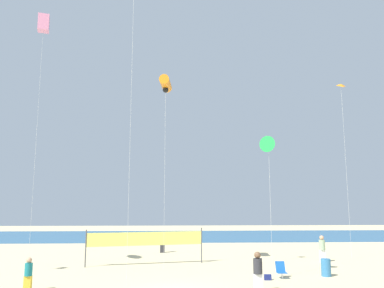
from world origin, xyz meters
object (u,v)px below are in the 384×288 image
object	(u,v)px
beachgoer_teal_shirt	(28,273)
kite_pink_box	(44,24)
kite_orange_diamond	(341,87)
beachgoer_charcoal_shirt	(258,271)
beachgoer_maroon_shirt	(162,241)
kite_orange_tube	(166,84)
trash_barrel	(326,268)
beachgoer_sage_shirt	(322,248)
beach_handbag	(268,277)
volleyball_net	(146,240)
kite_green_delta	(268,145)
folding_beach_chair	(281,269)

from	to	relation	value
beachgoer_teal_shirt	kite_pink_box	world-z (taller)	kite_pink_box
kite_orange_diamond	beachgoer_charcoal_shirt	bearing A→B (deg)	-131.37
beachgoer_maroon_shirt	kite_orange_tube	size ratio (longest dim) A/B	0.14
beachgoer_charcoal_shirt	trash_barrel	world-z (taller)	beachgoer_charcoal_shirt
beachgoer_sage_shirt	kite_pink_box	world-z (taller)	kite_pink_box
beachgoer_maroon_shirt	beach_handbag	size ratio (longest dim) A/B	4.72
beach_handbag	kite_pink_box	world-z (taller)	kite_pink_box
beachgoer_teal_shirt	kite_orange_tube	size ratio (longest dim) A/B	0.12
volleyball_net	beachgoer_teal_shirt	bearing A→B (deg)	-122.02
beachgoer_charcoal_shirt	kite_orange_diamond	xyz separation A→B (m)	(9.46, 10.75, 12.36)
beachgoer_sage_shirt	kite_orange_diamond	size ratio (longest dim) A/B	0.13
beachgoer_sage_shirt	kite_orange_diamond	world-z (taller)	kite_orange_diamond
beachgoer_sage_shirt	beachgoer_teal_shirt	world-z (taller)	beachgoer_sage_shirt
trash_barrel	kite_orange_diamond	size ratio (longest dim) A/B	0.07
beachgoer_charcoal_shirt	beach_handbag	distance (m)	3.30
beachgoer_teal_shirt	kite_pink_box	xyz separation A→B (m)	(-4.50, 12.69, 18.70)
beachgoer_maroon_shirt	kite_orange_diamond	world-z (taller)	kite_orange_diamond
beachgoer_charcoal_shirt	kite_pink_box	xyz separation A→B (m)	(-15.28, 13.45, 18.55)
trash_barrel	kite_green_delta	xyz separation A→B (m)	(-3.20, -0.45, 7.00)
folding_beach_chair	volleyball_net	distance (m)	9.51
beachgoer_charcoal_shirt	kite_green_delta	world-z (taller)	kite_green_delta
beachgoer_maroon_shirt	volleyball_net	distance (m)	6.89
trash_barrel	volleyball_net	bearing A→B (deg)	155.42
beachgoer_charcoal_shirt	beachgoer_maroon_shirt	xyz separation A→B (m)	(-4.84, 15.51, -0.04)
beachgoer_teal_shirt	folding_beach_chair	size ratio (longest dim) A/B	1.75
beach_handbag	kite_pink_box	distance (m)	27.49
kite_pink_box	kite_orange_tube	bearing A→B (deg)	-29.89
beachgoer_maroon_shirt	folding_beach_chair	world-z (taller)	beachgoer_maroon_shirt
beachgoer_charcoal_shirt	kite_green_delta	bearing A→B (deg)	158.29
beach_handbag	kite_pink_box	size ratio (longest dim) A/B	0.02
beachgoer_maroon_shirt	kite_green_delta	size ratio (longest dim) A/B	0.22
folding_beach_chair	beach_handbag	distance (m)	1.07
beachgoer_charcoal_shirt	kite_orange_tube	xyz separation A→B (m)	(-4.54, 7.28, 11.29)
trash_barrel	beachgoer_sage_shirt	bearing A→B (deg)	70.53
beach_handbag	kite_orange_diamond	xyz separation A→B (m)	(8.30, 7.77, 13.19)
folding_beach_chair	kite_pink_box	world-z (taller)	kite_pink_box
beachgoer_maroon_shirt	beachgoer_teal_shirt	size ratio (longest dim) A/B	1.13
beachgoer_teal_shirt	kite_green_delta	bearing A→B (deg)	91.55
trash_barrel	beach_handbag	xyz separation A→B (m)	(-3.59, -0.93, -0.33)
volleyball_net	kite_green_delta	world-z (taller)	kite_green_delta
beachgoer_charcoal_shirt	kite_orange_tube	bearing A→B (deg)	-145.42
trash_barrel	kite_orange_diamond	xyz separation A→B (m)	(4.70, 6.85, 12.86)
folding_beach_chair	kite_pink_box	size ratio (longest dim) A/B	0.04
kite_green_delta	folding_beach_chair	bearing A→B (deg)	3.78
trash_barrel	folding_beach_chair	bearing A→B (deg)	-171.33
volleyball_net	kite_green_delta	size ratio (longest dim) A/B	0.98
beachgoer_maroon_shirt	beachgoer_charcoal_shirt	bearing A→B (deg)	-43.81
kite_green_delta	kite_pink_box	size ratio (longest dim) A/B	0.39
beachgoer_sage_shirt	beach_handbag	distance (m)	8.50
beachgoer_charcoal_shirt	folding_beach_chair	distance (m)	4.07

